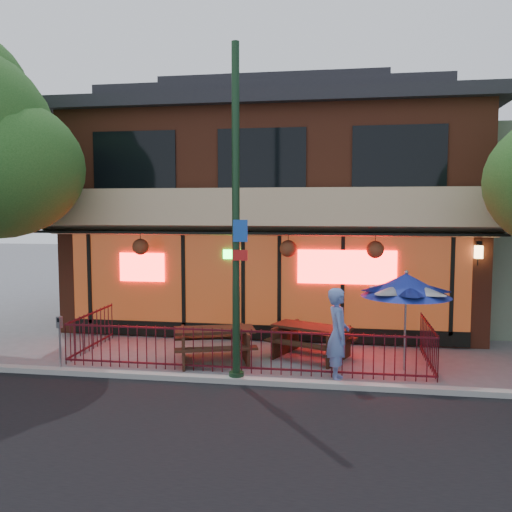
% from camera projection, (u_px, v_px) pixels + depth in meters
% --- Properties ---
extents(ground, '(80.00, 80.00, 0.00)m').
position_uv_depth(ground, '(240.00, 376.00, 11.86)').
color(ground, gray).
rests_on(ground, ground).
extents(curb, '(80.00, 0.25, 0.12)m').
position_uv_depth(curb, '(236.00, 380.00, 11.36)').
color(curb, '#999993').
rests_on(curb, ground).
extents(restaurant_building, '(12.96, 9.49, 8.05)m').
position_uv_depth(restaurant_building, '(278.00, 195.00, 18.49)').
color(restaurant_building, brown).
rests_on(restaurant_building, ground).
extents(patio_fence, '(8.44, 2.62, 1.00)m').
position_uv_depth(patio_fence, '(244.00, 342.00, 12.30)').
color(patio_fence, '#4B1019').
rests_on(patio_fence, ground).
extents(street_light, '(0.43, 0.32, 7.00)m').
position_uv_depth(street_light, '(236.00, 233.00, 11.19)').
color(street_light, '#17331D').
rests_on(street_light, ground).
extents(picnic_table_left, '(2.24, 1.95, 0.81)m').
position_uv_depth(picnic_table_left, '(214.00, 340.00, 12.88)').
color(picnic_table_left, '#3E2216').
rests_on(picnic_table_left, ground).
extents(picnic_table_right, '(2.27, 2.04, 0.80)m').
position_uv_depth(picnic_table_right, '(311.00, 337.00, 13.23)').
color(picnic_table_right, '#351F12').
rests_on(picnic_table_right, ground).
extents(patio_umbrella, '(2.00, 2.00, 2.28)m').
position_uv_depth(patio_umbrella, '(406.00, 285.00, 12.10)').
color(patio_umbrella, gray).
rests_on(patio_umbrella, ground).
extents(pedestrian, '(0.57, 0.78, 1.99)m').
position_uv_depth(pedestrian, '(338.00, 335.00, 11.44)').
color(pedestrian, '#5F79BE').
rests_on(pedestrian, ground).
extents(parking_meter_near, '(0.14, 0.13, 1.27)m').
position_uv_depth(parking_meter_near, '(60.00, 335.00, 12.02)').
color(parking_meter_near, gray).
rests_on(parking_meter_near, ground).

